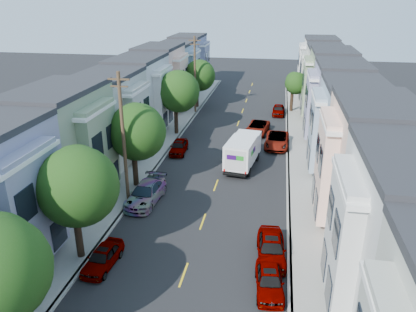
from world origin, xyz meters
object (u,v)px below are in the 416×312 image
at_px(parked_left_c, 146,193).
at_px(parked_right_d, 278,110).
at_px(utility_pole_near, 124,139).
at_px(parked_right_b, 271,248).
at_px(utility_pole_far, 195,75).
at_px(parked_right_a, 269,280).
at_px(tree_e, 199,76).
at_px(tree_far_r, 295,84).
at_px(parked_left_d, 179,147).
at_px(parked_right_c, 277,140).
at_px(tree_d, 178,91).
at_px(parked_left_b, 103,258).
at_px(tree_b, 77,187).
at_px(lead_sedan, 257,128).
at_px(tree_c, 136,132).
at_px(fedex_truck, 243,151).

relative_size(parked_left_c, parked_right_d, 1.21).
height_order(utility_pole_near, parked_right_b, utility_pole_near).
bearing_deg(utility_pole_far, parked_right_a, -71.98).
xyz_separation_m(tree_e, utility_pole_near, (0.00, -28.70, 0.57)).
height_order(tree_far_r, parked_right_b, tree_far_r).
xyz_separation_m(parked_left_c, parked_left_d, (0.00, 10.70, -0.10)).
bearing_deg(parked_right_c, tree_far_r, 84.36).
bearing_deg(utility_pole_far, parked_left_c, -86.90).
xyz_separation_m(tree_d, parked_left_d, (1.40, -5.73, -4.39)).
bearing_deg(tree_d, utility_pole_near, -89.99).
relative_size(tree_far_r, parked_left_d, 1.36).
xyz_separation_m(tree_e, parked_right_b, (11.20, -34.19, -3.85)).
distance_m(parked_left_c, parked_right_b, 11.31).
bearing_deg(parked_left_b, tree_far_r, 75.78).
xyz_separation_m(tree_b, parked_right_a, (11.20, -0.99, -4.23)).
distance_m(lead_sedan, parked_right_b, 24.06).
height_order(utility_pole_near, parked_right_d, utility_pole_near).
bearing_deg(tree_far_r, tree_c, -116.88).
bearing_deg(parked_right_c, tree_d, 171.09).
bearing_deg(utility_pole_near, parked_left_b, -80.09).
bearing_deg(fedex_truck, parked_right_d, 88.38).
relative_size(tree_b, lead_sedan, 1.45).
bearing_deg(tree_c, parked_left_d, 80.26).
relative_size(tree_e, parked_left_b, 1.80).
bearing_deg(parked_right_c, tree_c, -131.52).
xyz_separation_m(fedex_truck, parked_right_d, (3.07, 18.42, -0.94)).
height_order(tree_d, fedex_truck, tree_d).
bearing_deg(tree_e, parked_right_a, -73.21).
xyz_separation_m(tree_b, parked_right_d, (11.20, 34.28, -4.20)).
xyz_separation_m(lead_sedan, parked_left_d, (-7.51, -7.59, -0.04)).
relative_size(utility_pole_near, utility_pole_far, 1.00).
bearing_deg(parked_left_b, tree_b, 160.97).
bearing_deg(tree_d, parked_left_d, -76.26).
bearing_deg(lead_sedan, fedex_truck, -86.72).
distance_m(fedex_truck, parked_right_c, 6.76).
relative_size(parked_right_a, parked_right_b, 0.87).
bearing_deg(tree_far_r, tree_b, -110.04).
relative_size(parked_right_b, parked_right_c, 0.86).
distance_m(tree_c, tree_far_r, 29.21).
distance_m(parked_left_d, parked_right_a, 21.63).
distance_m(fedex_truck, parked_left_d, 7.22).
bearing_deg(tree_c, parked_right_a, -44.79).
xyz_separation_m(tree_d, tree_e, (-0.00, 12.10, -0.46)).
height_order(utility_pole_near, parked_left_d, utility_pole_near).
bearing_deg(parked_left_d, utility_pole_far, 92.34).
bearing_deg(utility_pole_far, tree_e, 90.05).
xyz_separation_m(tree_far_r, parked_right_c, (-1.99, -14.35, -3.20)).
bearing_deg(tree_d, tree_b, -90.00).
bearing_deg(utility_pole_near, parked_right_a, -36.94).
relative_size(parked_left_d, parked_right_b, 0.89).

